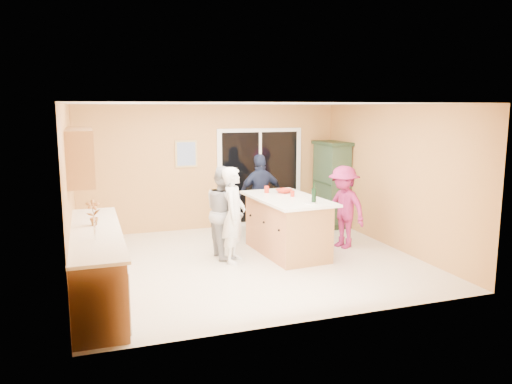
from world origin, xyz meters
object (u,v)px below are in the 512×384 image
object	(u,v)px
woman_navy	(261,195)
kitchen_island	(287,227)
green_hutch	(331,185)
woman_magenta	(343,207)
woman_white	(234,215)
woman_grey	(225,212)

from	to	relation	value
woman_navy	kitchen_island	bearing A→B (deg)	88.39
woman_navy	green_hutch	bearing A→B (deg)	-170.61
green_hutch	woman_magenta	distance (m)	1.76
woman_white	woman_grey	xyz separation A→B (m)	(-0.06, 0.36, -0.01)
woman_navy	woman_magenta	bearing A→B (deg)	129.54
kitchen_island	woman_magenta	xyz separation A→B (m)	(1.13, 0.04, 0.28)
kitchen_island	woman_magenta	bearing A→B (deg)	-2.21
woman_grey	woman_magenta	xyz separation A→B (m)	(2.20, -0.16, -0.03)
woman_white	woman_navy	distance (m)	1.76
woman_navy	woman_white	bearing A→B (deg)	53.09
kitchen_island	woman_navy	size ratio (longest dim) A/B	1.21
kitchen_island	green_hutch	xyz separation A→B (m)	(1.73, 1.68, 0.42)
woman_grey	woman_navy	distance (m)	1.52
woman_grey	woman_navy	xyz separation A→B (m)	(1.04, 1.10, 0.04)
kitchen_island	woman_grey	bearing A→B (deg)	165.50
woman_grey	woman_magenta	world-z (taller)	woman_grey
woman_grey	woman_navy	bearing A→B (deg)	-46.97
woman_white	woman_magenta	xyz separation A→B (m)	(2.14, 0.20, -0.04)
green_hutch	woman_navy	bearing A→B (deg)	-167.66
green_hutch	woman_navy	distance (m)	1.80
green_hutch	woman_white	xyz separation A→B (m)	(-2.74, -1.85, -0.09)
kitchen_island	woman_white	bearing A→B (deg)	-175.02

